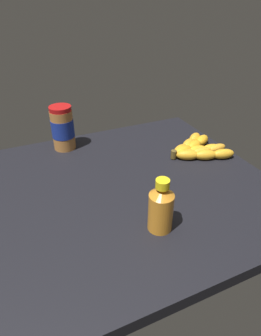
% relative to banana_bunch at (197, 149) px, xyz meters
% --- Properties ---
extents(ground_plane, '(0.92, 0.80, 0.04)m').
position_rel_banana_bunch_xyz_m(ground_plane, '(-0.34, -0.08, -0.04)').
color(ground_plane, black).
extents(banana_bunch, '(0.22, 0.21, 0.04)m').
position_rel_banana_bunch_xyz_m(banana_bunch, '(0.00, 0.00, 0.00)').
color(banana_bunch, gold).
rests_on(banana_bunch, ground_plane).
extents(peanut_butter_jar, '(0.08, 0.08, 0.16)m').
position_rel_banana_bunch_xyz_m(peanut_butter_jar, '(-0.43, 0.24, 0.06)').
color(peanut_butter_jar, '#B27238').
rests_on(peanut_butter_jar, ground_plane).
extents(honey_bottle, '(0.06, 0.06, 0.15)m').
position_rel_banana_bunch_xyz_m(honey_bottle, '(-0.31, -0.28, 0.05)').
color(honey_bottle, orange).
rests_on(honey_bottle, ground_plane).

